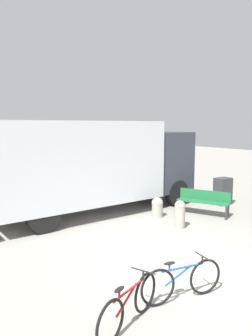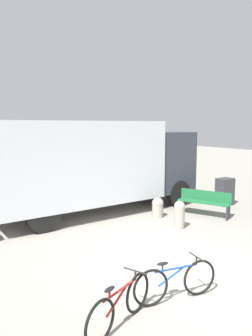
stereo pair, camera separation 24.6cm
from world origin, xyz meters
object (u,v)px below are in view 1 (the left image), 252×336
(delivery_truck, at_px, (92,162))
(bicycle_middle, at_px, (182,281))
(bicycle_near, at_px, (129,305))
(bollard_far_bench, at_px, (157,207))
(utility_box, at_px, (223,191))
(bollard_near_bench, at_px, (180,213))
(park_bench, at_px, (203,201))

(delivery_truck, distance_m, bicycle_middle, 6.42)
(delivery_truck, xyz_separation_m, bicycle_near, (-2.82, -6.15, -1.41))
(delivery_truck, distance_m, bollard_far_bench, 2.71)
(bollard_far_bench, xyz_separation_m, utility_box, (3.17, -0.13, 0.17))
(bollard_near_bench, bearing_deg, bicycle_near, -142.85)
(bollard_far_bench, bearing_deg, bicycle_middle, -125.68)
(park_bench, xyz_separation_m, utility_box, (1.75, 0.60, 0.04))
(delivery_truck, height_order, bicycle_near, delivery_truck)
(park_bench, height_order, bollard_far_bench, park_bench)
(bicycle_near, distance_m, bollard_near_bench, 5.06)
(bollard_far_bench, bearing_deg, utility_box, -2.35)
(park_bench, bearing_deg, bollard_far_bench, 38.58)
(bicycle_middle, relative_size, bollard_far_bench, 2.45)
(bollard_near_bench, bearing_deg, bicycle_middle, -133.70)
(delivery_truck, distance_m, park_bench, 4.02)
(bicycle_near, height_order, bollard_near_bench, bollard_near_bench)
(bollard_near_bench, relative_size, utility_box, 0.80)
(bicycle_near, bearing_deg, utility_box, 7.41)
(delivery_truck, bearing_deg, bollard_near_bench, -70.28)
(delivery_truck, relative_size, park_bench, 4.34)
(delivery_truck, xyz_separation_m, bollard_far_bench, (1.43, -1.81, -1.42))
(delivery_truck, relative_size, bicycle_near, 4.96)
(park_bench, distance_m, bollard_far_bench, 1.60)
(delivery_truck, bearing_deg, bollard_far_bench, -53.44)
(utility_box, bearing_deg, bicycle_middle, -146.53)
(park_bench, relative_size, bicycle_near, 1.14)
(bicycle_near, relative_size, bollard_far_bench, 2.32)
(bicycle_middle, bearing_deg, utility_box, 44.24)
(bicycle_near, relative_size, bicycle_middle, 0.95)
(bicycle_middle, xyz_separation_m, bollard_far_bench, (3.04, 4.24, -0.01))
(bicycle_middle, bearing_deg, bicycle_near, -164.60)
(delivery_truck, bearing_deg, park_bench, -43.49)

